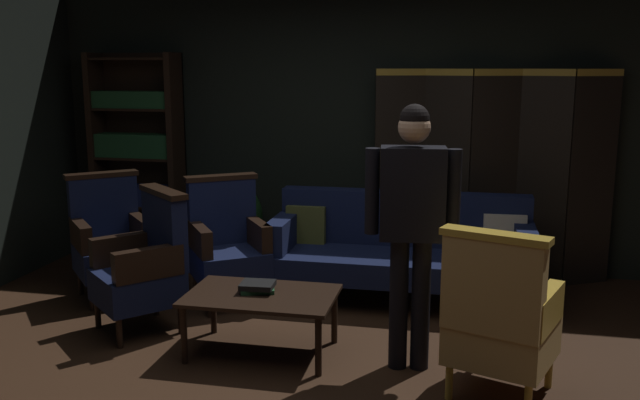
{
  "coord_description": "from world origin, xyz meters",
  "views": [
    {
      "loc": [
        1.03,
        -4.07,
        1.93
      ],
      "look_at": [
        0.0,
        0.8,
        0.95
      ],
      "focal_mm": 38.48,
      "sensor_mm": 36.0,
      "label": 1
    }
  ],
  "objects_px": {
    "book_green_cloth": "(258,290)",
    "armchair_gilt_accent": "(500,319)",
    "armchair_wing_far": "(228,244)",
    "armchair_wing_left": "(145,265)",
    "potted_plant": "(233,220)",
    "folding_screen": "(493,172)",
    "book_black_cloth": "(258,285)",
    "coffee_table": "(261,300)",
    "velvet_couch": "(401,247)",
    "bookshelf": "(138,154)",
    "standing_figure": "(412,213)",
    "armchair_wing_right": "(110,240)"
  },
  "relations": [
    {
      "from": "book_green_cloth",
      "to": "armchair_gilt_accent",
      "type": "bearing_deg",
      "value": -13.39
    },
    {
      "from": "armchair_wing_far",
      "to": "armchair_gilt_accent",
      "type": "bearing_deg",
      "value": -31.26
    },
    {
      "from": "armchair_wing_left",
      "to": "armchair_wing_far",
      "type": "bearing_deg",
      "value": 60.57
    },
    {
      "from": "potted_plant",
      "to": "folding_screen",
      "type": "bearing_deg",
      "value": 5.79
    },
    {
      "from": "folding_screen",
      "to": "armchair_wing_left",
      "type": "relative_size",
      "value": 2.04
    },
    {
      "from": "book_black_cloth",
      "to": "armchair_wing_far",
      "type": "bearing_deg",
      "value": 120.48
    },
    {
      "from": "folding_screen",
      "to": "armchair_gilt_accent",
      "type": "xyz_separation_m",
      "value": [
        -0.03,
        -2.39,
        -0.5
      ]
    },
    {
      "from": "coffee_table",
      "to": "armchair_gilt_accent",
      "type": "xyz_separation_m",
      "value": [
        1.54,
        -0.34,
        0.12
      ]
    },
    {
      "from": "folding_screen",
      "to": "book_green_cloth",
      "type": "distance_m",
      "value": 2.63
    },
    {
      "from": "potted_plant",
      "to": "book_green_cloth",
      "type": "distance_m",
      "value": 1.94
    },
    {
      "from": "armchair_wing_left",
      "to": "book_black_cloth",
      "type": "bearing_deg",
      "value": -12.69
    },
    {
      "from": "velvet_couch",
      "to": "book_green_cloth",
      "type": "xyz_separation_m",
      "value": [
        -0.86,
        -1.26,
        -0.02
      ]
    },
    {
      "from": "book_black_cloth",
      "to": "velvet_couch",
      "type": "bearing_deg",
      "value": 55.84
    },
    {
      "from": "bookshelf",
      "to": "standing_figure",
      "type": "height_order",
      "value": "bookshelf"
    },
    {
      "from": "armchair_wing_right",
      "to": "armchair_wing_far",
      "type": "distance_m",
      "value": 1.02
    },
    {
      "from": "potted_plant",
      "to": "velvet_couch",
      "type": "bearing_deg",
      "value": -17.3
    },
    {
      "from": "coffee_table",
      "to": "armchair_wing_right",
      "type": "xyz_separation_m",
      "value": [
        -1.59,
        0.88,
        0.12
      ]
    },
    {
      "from": "coffee_table",
      "to": "armchair_wing_left",
      "type": "xyz_separation_m",
      "value": [
        -0.96,
        0.25,
        0.12
      ]
    },
    {
      "from": "folding_screen",
      "to": "coffee_table",
      "type": "xyz_separation_m",
      "value": [
        -1.56,
        -2.05,
        -0.61
      ]
    },
    {
      "from": "bookshelf",
      "to": "book_black_cloth",
      "type": "bearing_deg",
      "value": -47.34
    },
    {
      "from": "bookshelf",
      "to": "armchair_wing_left",
      "type": "xyz_separation_m",
      "value": [
        0.92,
        -1.79,
        -0.57
      ]
    },
    {
      "from": "velvet_couch",
      "to": "armchair_gilt_accent",
      "type": "bearing_deg",
      "value": -66.25
    },
    {
      "from": "armchair_wing_left",
      "to": "armchair_wing_far",
      "type": "height_order",
      "value": "same"
    },
    {
      "from": "folding_screen",
      "to": "standing_figure",
      "type": "bearing_deg",
      "value": -105.31
    },
    {
      "from": "folding_screen",
      "to": "armchair_wing_far",
      "type": "bearing_deg",
      "value": -152.55
    },
    {
      "from": "armchair_wing_left",
      "to": "bookshelf",
      "type": "bearing_deg",
      "value": 117.17
    },
    {
      "from": "folding_screen",
      "to": "velvet_couch",
      "type": "relative_size",
      "value": 1.0
    },
    {
      "from": "armchair_gilt_accent",
      "to": "armchair_wing_far",
      "type": "height_order",
      "value": "same"
    },
    {
      "from": "folding_screen",
      "to": "book_green_cloth",
      "type": "height_order",
      "value": "folding_screen"
    },
    {
      "from": "standing_figure",
      "to": "potted_plant",
      "type": "bearing_deg",
      "value": 134.71
    },
    {
      "from": "bookshelf",
      "to": "potted_plant",
      "type": "xyz_separation_m",
      "value": [
        1.06,
        -0.23,
        -0.57
      ]
    },
    {
      "from": "armchair_gilt_accent",
      "to": "folding_screen",
      "type": "bearing_deg",
      "value": 89.38
    },
    {
      "from": "armchair_wing_right",
      "to": "armchair_wing_far",
      "type": "height_order",
      "value": "same"
    },
    {
      "from": "armchair_wing_right",
      "to": "coffee_table",
      "type": "bearing_deg",
      "value": -28.91
    },
    {
      "from": "armchair_wing_left",
      "to": "standing_figure",
      "type": "bearing_deg",
      "value": -7.88
    },
    {
      "from": "armchair_wing_right",
      "to": "book_green_cloth",
      "type": "relative_size",
      "value": 4.62
    },
    {
      "from": "armchair_wing_left",
      "to": "armchair_wing_right",
      "type": "relative_size",
      "value": 1.0
    },
    {
      "from": "coffee_table",
      "to": "standing_figure",
      "type": "xyz_separation_m",
      "value": [
        0.99,
        -0.02,
        0.65
      ]
    },
    {
      "from": "folding_screen",
      "to": "armchair_wing_right",
      "type": "bearing_deg",
      "value": -159.66
    },
    {
      "from": "folding_screen",
      "to": "book_black_cloth",
      "type": "distance_m",
      "value": 2.62
    },
    {
      "from": "bookshelf",
      "to": "potted_plant",
      "type": "relative_size",
      "value": 2.41
    },
    {
      "from": "armchair_gilt_accent",
      "to": "armchair_wing_right",
      "type": "bearing_deg",
      "value": 158.76
    },
    {
      "from": "book_black_cloth",
      "to": "folding_screen",
      "type": "bearing_deg",
      "value": 51.49
    },
    {
      "from": "folding_screen",
      "to": "standing_figure",
      "type": "height_order",
      "value": "folding_screen"
    },
    {
      "from": "bookshelf",
      "to": "velvet_couch",
      "type": "bearing_deg",
      "value": -15.37
    },
    {
      "from": "coffee_table",
      "to": "potted_plant",
      "type": "distance_m",
      "value": 1.99
    },
    {
      "from": "coffee_table",
      "to": "book_green_cloth",
      "type": "distance_m",
      "value": 0.08
    },
    {
      "from": "armchair_wing_far",
      "to": "book_black_cloth",
      "type": "bearing_deg",
      "value": -59.52
    },
    {
      "from": "armchair_wing_left",
      "to": "book_green_cloth",
      "type": "distance_m",
      "value": 0.95
    },
    {
      "from": "folding_screen",
      "to": "book_green_cloth",
      "type": "bearing_deg",
      "value": -128.51
    }
  ]
}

